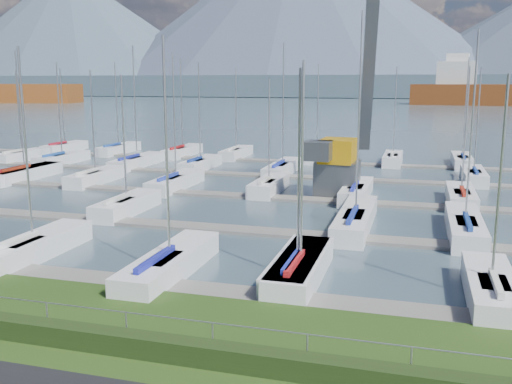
% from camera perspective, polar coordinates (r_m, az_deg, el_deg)
% --- Properties ---
extents(water, '(800.00, 540.00, 0.20)m').
position_cam_1_polar(water, '(275.87, 14.41, 8.80)').
color(water, '#435662').
extents(hedge, '(80.00, 0.70, 0.70)m').
position_cam_1_polar(hedge, '(19.00, -10.64, -14.88)').
color(hedge, '#213413').
rests_on(hedge, grass).
extents(fence, '(80.00, 0.04, 0.04)m').
position_cam_1_polar(fence, '(18.97, -10.19, -12.08)').
color(fence, '#9CA0A5').
rests_on(fence, grass).
extents(foothill, '(900.00, 80.00, 12.00)m').
position_cam_1_polar(foothill, '(345.71, 14.81, 10.22)').
color(foothill, '#455865').
rests_on(foothill, water).
extents(mountains, '(1190.00, 360.00, 115.00)m').
position_cam_1_polar(mountains, '(421.96, 16.37, 15.76)').
color(mountains, '#485A6A').
rests_on(mountains, water).
extents(docks, '(90.00, 41.60, 0.25)m').
position_cam_1_polar(docks, '(43.25, 5.08, -0.78)').
color(docks, slate).
rests_on(docks, water).
extents(crane, '(5.29, 13.26, 22.35)m').
position_cam_1_polar(crane, '(45.75, 9.05, 6.79)').
color(crane, '#53565A').
rests_on(crane, water).
extents(sailboat_fleet, '(75.37, 49.45, 13.17)m').
position_cam_1_polar(sailboat_fleet, '(45.49, 2.90, 6.85)').
color(sailboat_fleet, '#A51619').
rests_on(sailboat_fleet, water).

